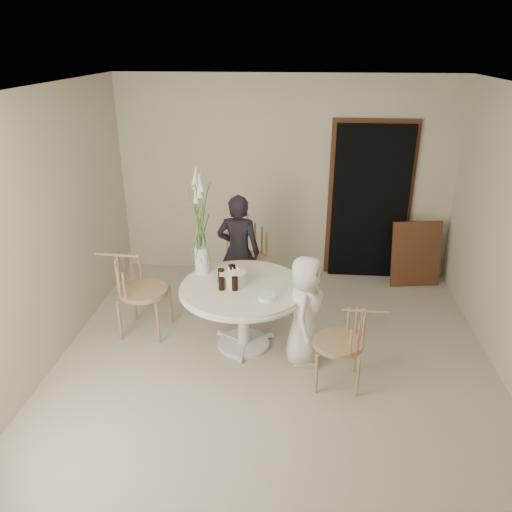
# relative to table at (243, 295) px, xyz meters

# --- Properties ---
(ground) EXTENTS (4.50, 4.50, 0.00)m
(ground) POSITION_rel_table_xyz_m (0.35, -0.25, -0.62)
(ground) COLOR #BFB5A3
(ground) RESTS_ON ground
(room_shell) EXTENTS (4.50, 4.50, 4.50)m
(room_shell) POSITION_rel_table_xyz_m (0.35, -0.25, 1.00)
(room_shell) COLOR silver
(room_shell) RESTS_ON ground
(doorway) EXTENTS (1.00, 0.10, 2.10)m
(doorway) POSITION_rel_table_xyz_m (1.50, 1.94, 0.43)
(doorway) COLOR black
(doorway) RESTS_ON ground
(door_trim) EXTENTS (1.12, 0.03, 2.22)m
(door_trim) POSITION_rel_table_xyz_m (1.50, 1.98, 0.49)
(door_trim) COLOR brown
(door_trim) RESTS_ON ground
(table) EXTENTS (1.33, 1.33, 0.73)m
(table) POSITION_rel_table_xyz_m (0.00, 0.00, 0.00)
(table) COLOR white
(table) RESTS_ON ground
(picture_frame) EXTENTS (0.68, 0.30, 0.88)m
(picture_frame) POSITION_rel_table_xyz_m (2.14, 1.70, -0.18)
(picture_frame) COLOR brown
(picture_frame) RESTS_ON ground
(chair_far) EXTENTS (0.58, 0.62, 0.99)m
(chair_far) POSITION_rel_table_xyz_m (-0.08, 1.19, 0.03)
(chair_far) COLOR tan
(chair_far) RESTS_ON ground
(chair_right) EXTENTS (0.51, 0.47, 0.83)m
(chair_right) POSITION_rel_table_xyz_m (1.08, -0.56, -0.08)
(chair_right) COLOR tan
(chair_right) RESTS_ON ground
(chair_left) EXTENTS (0.60, 0.55, 0.95)m
(chair_left) POSITION_rel_table_xyz_m (-1.27, 0.20, -0.00)
(chair_left) COLOR tan
(chair_left) RESTS_ON ground
(girl) EXTENTS (0.55, 0.39, 1.43)m
(girl) POSITION_rel_table_xyz_m (-0.16, 0.90, 0.10)
(girl) COLOR black
(girl) RESTS_ON ground
(boy) EXTENTS (0.46, 0.62, 1.16)m
(boy) POSITION_rel_table_xyz_m (0.65, -0.21, -0.03)
(boy) COLOR white
(boy) RESTS_ON ground
(birthday_cake) EXTENTS (0.28, 0.28, 0.19)m
(birthday_cake) POSITION_rel_table_xyz_m (-0.11, 0.03, 0.18)
(birthday_cake) COLOR silver
(birthday_cake) RESTS_ON table
(cola_tumbler_a) EXTENTS (0.08, 0.08, 0.13)m
(cola_tumbler_a) POSITION_rel_table_xyz_m (-0.21, -0.11, 0.18)
(cola_tumbler_a) COLOR black
(cola_tumbler_a) RESTS_ON table
(cola_tumbler_b) EXTENTS (0.08, 0.08, 0.14)m
(cola_tumbler_b) POSITION_rel_table_xyz_m (-0.07, -0.11, 0.18)
(cola_tumbler_b) COLOR black
(cola_tumbler_b) RESTS_ON table
(cola_tumbler_c) EXTENTS (0.09, 0.09, 0.15)m
(cola_tumbler_c) POSITION_rel_table_xyz_m (-0.23, 0.05, 0.19)
(cola_tumbler_c) COLOR black
(cola_tumbler_c) RESTS_ON table
(cola_tumbler_d) EXTENTS (0.10, 0.10, 0.17)m
(cola_tumbler_d) POSITION_rel_table_xyz_m (-0.13, 0.12, 0.20)
(cola_tumbler_d) COLOR black
(cola_tumbler_d) RESTS_ON table
(plate_stack) EXTENTS (0.24, 0.24, 0.05)m
(plate_stack) POSITION_rel_table_xyz_m (0.27, -0.27, 0.14)
(plate_stack) COLOR white
(plate_stack) RESTS_ON table
(flower_vase) EXTENTS (0.16, 0.16, 1.18)m
(flower_vase) POSITION_rel_table_xyz_m (-0.48, 0.28, 0.67)
(flower_vase) COLOR white
(flower_vase) RESTS_ON table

